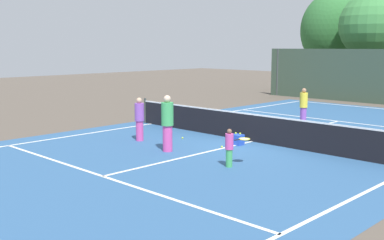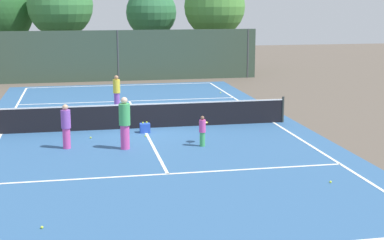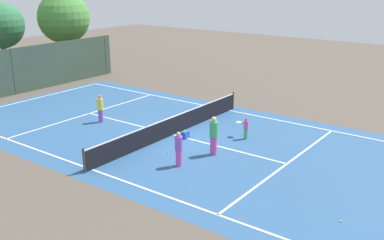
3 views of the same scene
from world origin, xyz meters
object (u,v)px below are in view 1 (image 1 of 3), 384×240
(player_1, at_px, (139,119))
(player_2, at_px, (167,123))
(tennis_ball_0, at_px, (183,138))
(ball_crate, at_px, (237,140))
(player_3, at_px, (230,147))
(player_0, at_px, (304,106))
(tennis_ball_3, at_px, (222,147))

(player_1, bearing_deg, player_2, -13.34)
(player_1, relative_size, tennis_ball_0, 23.62)
(player_2, bearing_deg, ball_crate, 68.03)
(player_1, xyz_separation_m, ball_crate, (2.95, 1.91, -0.62))
(player_3, height_order, ball_crate, player_3)
(player_3, bearing_deg, player_0, 107.32)
(tennis_ball_3, bearing_deg, player_0, 95.96)
(player_2, xyz_separation_m, ball_crate, (0.96, 2.39, -0.75))
(player_2, height_order, player_3, player_2)
(player_0, distance_m, ball_crate, 5.49)
(player_0, distance_m, player_1, 7.66)
(player_1, relative_size, player_2, 0.85)
(player_1, bearing_deg, player_3, -6.98)
(player_0, relative_size, player_2, 0.86)
(ball_crate, bearing_deg, player_2, -111.97)
(player_0, height_order, ball_crate, player_0)
(player_1, xyz_separation_m, tennis_ball_0, (0.84, 1.32, -0.76))
(ball_crate, bearing_deg, player_1, -147.01)
(player_0, bearing_deg, tennis_ball_3, -84.04)
(tennis_ball_0, bearing_deg, ball_crate, 15.67)
(player_1, height_order, ball_crate, player_1)
(ball_crate, xyz_separation_m, tennis_ball_0, (-2.11, -0.59, -0.15))
(player_2, bearing_deg, player_0, 88.15)
(ball_crate, distance_m, tennis_ball_3, 0.76)
(ball_crate, bearing_deg, player_0, 97.48)
(player_2, distance_m, tennis_ball_0, 2.31)
(player_0, height_order, player_2, player_2)
(player_0, bearing_deg, player_3, -72.68)
(ball_crate, bearing_deg, tennis_ball_3, -95.17)
(player_2, height_order, ball_crate, player_2)
(player_2, bearing_deg, tennis_ball_0, 122.48)
(player_2, relative_size, ball_crate, 4.28)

